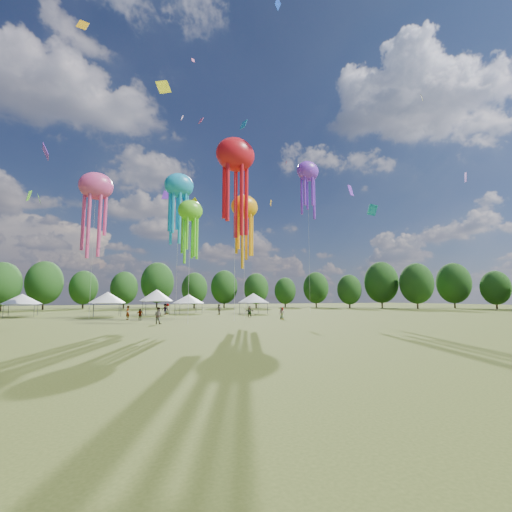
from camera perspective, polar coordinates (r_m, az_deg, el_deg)
name	(u,v)px	position (r m, az deg, el deg)	size (l,w,h in m)	color
ground	(488,379)	(16.11, 33.21, -16.17)	(300.00, 300.00, 0.00)	#384416
spectator_near	(158,316)	(41.72, -15.48, -9.22)	(0.92, 0.71, 1.88)	gray
spectators_far	(195,311)	(58.78, -9.72, -8.63)	(20.26, 22.73, 1.89)	gray
festival_tents	(150,298)	(63.83, -16.64, -6.44)	(42.59, 12.99, 4.36)	#47474C
show_kites	(219,192)	(54.92, -5.96, 10.19)	(43.84, 22.08, 30.66)	#189AD2
small_kites	(196,119)	(57.60, -9.67, 20.92)	(74.19, 61.86, 44.66)	#189AD2
treeline	(144,279)	(71.75, -17.53, -3.53)	(201.57, 95.24, 13.43)	#38281C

